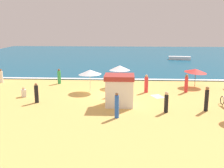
% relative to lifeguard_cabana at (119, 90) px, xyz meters
% --- Properties ---
extents(ground_plane, '(60.00, 60.00, 0.00)m').
position_rel_lifeguard_cabana_xyz_m(ground_plane, '(-0.85, 3.81, -1.29)').
color(ground_plane, '#EDBC60').
extents(ocean_water, '(60.00, 44.00, 0.10)m').
position_rel_lifeguard_cabana_xyz_m(ocean_water, '(-0.85, 31.81, -1.24)').
color(ocean_water, '#0F567A').
rests_on(ocean_water, ground_plane).
extents(wave_breaker_foam, '(57.00, 0.70, 0.01)m').
position_rel_lifeguard_cabana_xyz_m(wave_breaker_foam, '(-0.85, 10.11, -1.19)').
color(wave_breaker_foam, white).
rests_on(wave_breaker_foam, ocean_water).
extents(lifeguard_cabana, '(2.36, 1.97, 2.53)m').
position_rel_lifeguard_cabana_xyz_m(lifeguard_cabana, '(0.00, 0.00, 0.00)').
color(lifeguard_cabana, white).
rests_on(lifeguard_cabana, ground_plane).
extents(beach_umbrella_1, '(2.67, 2.67, 2.29)m').
position_rel_lifeguard_cabana_xyz_m(beach_umbrella_1, '(-0.14, 6.47, 0.73)').
color(beach_umbrella_1, silver).
rests_on(beach_umbrella_1, ground_plane).
extents(beach_umbrella_2, '(2.79, 2.78, 2.18)m').
position_rel_lifeguard_cabana_xyz_m(beach_umbrella_2, '(-2.95, 4.38, 0.63)').
color(beach_umbrella_2, silver).
rests_on(beach_umbrella_2, ground_plane).
extents(beach_umbrella_4, '(3.16, 3.16, 1.97)m').
position_rel_lifeguard_cabana_xyz_m(beach_umbrella_4, '(7.70, 7.04, 0.41)').
color(beach_umbrella_4, '#4C3823').
rests_on(beach_umbrella_4, ground_plane).
extents(beachgoer_0, '(0.32, 0.32, 1.91)m').
position_rel_lifeguard_cabana_xyz_m(beachgoer_0, '(6.62, -1.08, -0.35)').
color(beachgoer_0, black).
rests_on(beachgoer_0, ground_plane).
extents(beachgoer_1, '(0.36, 0.36, 1.77)m').
position_rel_lifeguard_cabana_xyz_m(beachgoer_1, '(-0.62, 2.84, -0.45)').
color(beachgoer_1, '#D84CA5').
rests_on(beachgoer_1, ground_plane).
extents(beachgoer_2, '(0.49, 0.49, 1.74)m').
position_rel_lifeguard_cabana_xyz_m(beachgoer_2, '(2.46, 4.40, -0.47)').
color(beachgoer_2, red).
rests_on(beachgoer_2, ground_plane).
extents(beachgoer_3, '(0.55, 0.55, 0.89)m').
position_rel_lifeguard_cabana_xyz_m(beachgoer_3, '(-8.70, 2.19, -0.91)').
color(beachgoer_3, white).
rests_on(beachgoer_3, ground_plane).
extents(beachgoer_4, '(0.43, 0.43, 1.77)m').
position_rel_lifeguard_cabana_xyz_m(beachgoer_4, '(6.30, 4.63, -0.44)').
color(beachgoer_4, red).
rests_on(beachgoer_4, ground_plane).
extents(beachgoer_6, '(0.52, 0.52, 1.65)m').
position_rel_lifeguard_cabana_xyz_m(beachgoer_6, '(-6.79, 7.74, -0.52)').
color(beachgoer_6, green).
rests_on(beachgoer_6, ground_plane).
extents(beachgoer_7, '(0.54, 0.54, 1.56)m').
position_rel_lifeguard_cabana_xyz_m(beachgoer_7, '(-13.37, 7.89, -0.58)').
color(beachgoer_7, white).
rests_on(beachgoer_7, ground_plane).
extents(beachgoer_10, '(0.46, 0.46, 1.68)m').
position_rel_lifeguard_cabana_xyz_m(beachgoer_10, '(-6.93, 0.42, -0.50)').
color(beachgoer_10, black).
rests_on(beachgoer_10, ground_plane).
extents(beachgoer_11, '(0.32, 0.32, 1.60)m').
position_rel_lifeguard_cabana_xyz_m(beachgoer_11, '(3.54, -1.58, -0.51)').
color(beachgoer_11, black).
rests_on(beachgoer_11, ground_plane).
extents(beachgoer_12, '(0.42, 0.42, 1.84)m').
position_rel_lifeguard_cabana_xyz_m(beachgoer_12, '(-0.09, -2.98, -0.41)').
color(beachgoer_12, blue).
rests_on(beachgoer_12, ground_plane).
extents(beach_towel_0, '(1.35, 1.59, 0.01)m').
position_rel_lifeguard_cabana_xyz_m(beach_towel_0, '(3.42, 2.91, -1.28)').
color(beach_towel_0, white).
rests_on(beach_towel_0, ground_plane).
extents(small_boat_0, '(3.85, 1.41, 0.58)m').
position_rel_lifeguard_cabana_xyz_m(small_boat_0, '(9.89, 27.58, -0.90)').
color(small_boat_0, white).
rests_on(small_boat_0, ocean_water).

